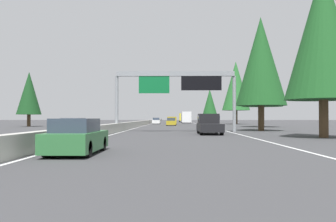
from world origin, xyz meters
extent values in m
plane|color=#38383A|center=(60.00, 0.00, 0.00)|extent=(320.00, 320.00, 0.00)
cube|color=#ADAAA3|center=(80.00, 0.30, 0.45)|extent=(180.00, 0.56, 0.90)
cube|color=silver|center=(70.00, -11.52, 0.01)|extent=(160.00, 0.16, 0.01)
cube|color=silver|center=(70.00, -0.25, 0.01)|extent=(160.00, 0.16, 0.01)
cylinder|color=gray|center=(34.59, 0.30, 2.92)|extent=(0.36, 0.36, 5.85)
cylinder|color=gray|center=(34.59, -12.02, 2.92)|extent=(0.36, 0.36, 5.85)
cube|color=gray|center=(34.59, -5.86, 6.10)|extent=(0.50, 12.32, 0.50)
cube|color=#0C602D|center=(34.44, -3.64, 5.00)|extent=(0.12, 3.20, 1.90)
cube|color=black|center=(34.44, -8.57, 5.10)|extent=(0.16, 4.20, 1.50)
cube|color=#2D6B38|center=(12.31, -1.63, 0.53)|extent=(4.40, 1.80, 0.76)
cube|color=#2D3847|center=(12.09, -1.63, 1.19)|extent=(2.46, 1.51, 0.56)
cylinder|color=black|center=(13.72, -0.84, 0.32)|extent=(0.64, 0.22, 0.64)
cylinder|color=black|center=(13.72, -2.42, 0.32)|extent=(0.64, 0.22, 0.64)
cylinder|color=black|center=(10.90, -0.84, 0.32)|extent=(0.64, 0.22, 0.64)
cylinder|color=black|center=(10.90, -2.42, 0.32)|extent=(0.64, 0.22, 0.64)
cube|color=black|center=(29.82, -8.93, 0.61)|extent=(5.60, 2.00, 0.70)
cube|color=black|center=(30.83, -8.93, 1.41)|extent=(2.24, 1.84, 0.90)
cube|color=#2D3847|center=(30.83, -8.93, 1.50)|extent=(2.02, 1.92, 0.41)
cylinder|color=black|center=(31.67, -8.07, 0.40)|extent=(0.80, 0.28, 0.80)
cylinder|color=black|center=(31.67, -9.79, 0.40)|extent=(0.80, 0.28, 0.80)
cylinder|color=black|center=(27.97, -8.07, 0.40)|extent=(0.80, 0.28, 0.80)
cylinder|color=black|center=(27.97, -9.79, 0.40)|extent=(0.80, 0.28, 0.80)
cube|color=#AD931E|center=(74.32, -5.33, 0.97)|extent=(5.00, 1.95, 1.44)
cube|color=#2D3847|center=(72.02, -5.33, 1.22)|extent=(0.08, 1.48, 0.56)
cylinder|color=black|center=(76.02, -4.47, 0.35)|extent=(0.70, 0.24, 0.70)
cylinder|color=black|center=(76.02, -6.18, 0.35)|extent=(0.70, 0.24, 0.70)
cylinder|color=black|center=(72.62, -4.47, 0.35)|extent=(0.70, 0.24, 0.70)
cylinder|color=black|center=(72.62, -6.18, 0.35)|extent=(0.70, 0.24, 0.70)
cube|color=white|center=(96.66, -9.16, 1.65)|extent=(11.50, 2.50, 2.90)
cube|color=#2D3847|center=(96.66, -9.16, 2.01)|extent=(11.04, 2.55, 0.84)
cylinder|color=black|center=(100.68, -8.06, 0.50)|extent=(1.00, 0.30, 1.00)
cylinder|color=black|center=(100.68, -10.26, 0.50)|extent=(1.00, 0.30, 1.00)
cylinder|color=black|center=(92.63, -8.06, 0.50)|extent=(1.00, 0.30, 1.00)
cylinder|color=black|center=(92.63, -10.26, 0.50)|extent=(1.00, 0.30, 1.00)
cube|color=#AD931E|center=(64.48, -5.23, 0.53)|extent=(4.40, 1.80, 0.76)
cube|color=#2D3847|center=(64.26, -5.23, 1.19)|extent=(2.46, 1.51, 0.56)
cylinder|color=black|center=(65.88, -4.44, 0.32)|extent=(0.64, 0.22, 0.64)
cylinder|color=black|center=(65.88, -6.02, 0.32)|extent=(0.64, 0.22, 0.64)
cylinder|color=black|center=(63.07, -4.44, 0.32)|extent=(0.64, 0.22, 0.64)
cylinder|color=black|center=(63.07, -6.02, 0.32)|extent=(0.64, 0.22, 0.64)
cube|color=gold|center=(118.29, -8.85, 1.70)|extent=(6.12, 2.40, 2.50)
cube|color=#1E4793|center=(122.54, -8.85, 1.40)|extent=(2.38, 2.30, 1.90)
cylinder|color=black|center=(122.37, -7.79, 0.45)|extent=(0.90, 0.28, 0.90)
cylinder|color=black|center=(122.37, -9.91, 0.45)|extent=(0.90, 0.28, 0.90)
cylinder|color=black|center=(116.59, -7.79, 0.45)|extent=(0.90, 0.28, 0.90)
cylinder|color=black|center=(116.59, -9.91, 0.45)|extent=(0.90, 0.28, 0.90)
cube|color=white|center=(81.38, -1.59, 0.53)|extent=(4.40, 1.80, 0.76)
cube|color=#2D3847|center=(81.16, -1.59, 1.19)|extent=(2.46, 1.51, 0.56)
cylinder|color=black|center=(82.79, -0.80, 0.32)|extent=(0.64, 0.22, 0.64)
cylinder|color=black|center=(82.79, -2.38, 0.32)|extent=(0.64, 0.22, 0.64)
cylinder|color=black|center=(79.97, -0.80, 0.32)|extent=(0.64, 0.22, 0.64)
cylinder|color=black|center=(79.97, -2.38, 0.32)|extent=(0.64, 0.22, 0.64)
cube|color=silver|center=(28.10, 2.94, 0.53)|extent=(4.40, 1.80, 0.76)
cube|color=#2D3847|center=(27.88, 2.94, 1.19)|extent=(2.46, 1.51, 0.56)
cylinder|color=black|center=(29.51, 3.73, 0.32)|extent=(0.64, 0.22, 0.64)
cylinder|color=black|center=(29.51, 2.15, 0.32)|extent=(0.64, 0.22, 0.64)
cylinder|color=black|center=(26.70, 3.73, 0.32)|extent=(0.64, 0.22, 0.64)
cylinder|color=black|center=(26.70, 2.15, 0.32)|extent=(0.64, 0.22, 0.64)
cylinder|color=#4C3823|center=(24.31, -16.95, 1.43)|extent=(0.67, 0.67, 2.85)
cone|color=#194C1E|center=(24.31, -16.95, 7.92)|extent=(5.71, 5.71, 10.12)
cylinder|color=#4C3823|center=(38.17, -15.69, 1.44)|extent=(0.67, 0.67, 2.88)
cone|color=#194C1E|center=(38.17, -15.69, 7.97)|extent=(5.75, 5.75, 10.19)
cylinder|color=#4C3823|center=(54.54, -19.87, 1.63)|extent=(0.72, 0.72, 3.27)
cone|color=#236028|center=(54.54, -19.87, 9.06)|extent=(6.54, 6.54, 11.59)
cylinder|color=#4C3823|center=(79.26, -20.05, 1.59)|extent=(0.71, 0.71, 3.18)
cone|color=#236028|center=(79.26, -20.05, 8.83)|extent=(6.37, 6.37, 11.29)
cylinder|color=#4C3823|center=(106.83, -16.88, 1.13)|extent=(0.61, 0.61, 2.27)
cone|color=#194C1E|center=(106.83, -16.88, 6.29)|extent=(4.53, 4.53, 8.04)
cylinder|color=#4C3823|center=(56.78, 18.71, 1.02)|extent=(0.58, 0.58, 2.03)
cone|color=#143D19|center=(56.78, 18.71, 5.64)|extent=(4.07, 4.07, 7.21)
camera|label=1|loc=(-2.45, -5.67, 1.51)|focal=37.89mm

